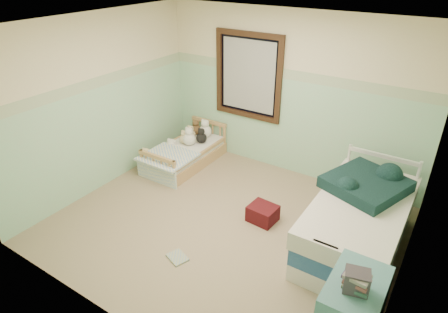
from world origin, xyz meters
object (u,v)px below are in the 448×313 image
Objects in this scene: toddler_bed_frame at (186,158)px; dresser at (351,313)px; plush_floor_tan at (147,161)px; floor_book at (178,258)px; twin_bed_frame at (354,240)px; red_pillow at (263,213)px; plush_floor_cream at (172,153)px.

toddler_bed_frame is 1.98× the size of dresser.
plush_floor_tan is 2.30m from floor_book.
plush_floor_tan is 0.97× the size of floor_book.
plush_floor_tan is (-0.46, -0.45, 0.02)m from toddler_bed_frame.
toddler_bed_frame is at bearing 169.22° from twin_bed_frame.
dresser is at bearing -38.52° from red_pillow.
plush_floor_cream reaches higher than red_pillow.
red_pillow is 1.48× the size of floor_book.
floor_book is (-1.98, 0.00, -0.35)m from dresser.
twin_bed_frame reaches higher than toddler_bed_frame.
toddler_bed_frame is at bearing 44.63° from plush_floor_tan.
twin_bed_frame is (3.46, -0.12, -0.01)m from plush_floor_tan.
dresser is 2.05× the size of red_pillow.
red_pillow is (1.83, -0.70, 0.02)m from toddler_bed_frame.
plush_floor_cream reaches higher than twin_bed_frame.
toddler_bed_frame is at bearing 9.75° from plush_floor_cream.
toddler_bed_frame is 6.01× the size of floor_book.
dresser is (3.78, -1.43, 0.25)m from plush_floor_tan.
twin_bed_frame is at bearing -1.94° from plush_floor_tan.
twin_bed_frame is 7.78× the size of floor_book.
dresser is (3.32, -1.88, 0.27)m from toddler_bed_frame.
red_pillow reaches higher than floor_book.
plush_floor_tan is at bearing 161.62° from floor_book.
dresser is at bearing -20.68° from plush_floor_tan.
plush_floor_cream is 0.76× the size of red_pillow.
dresser is at bearing -76.53° from twin_bed_frame.
red_pillow is at bearing 87.50° from floor_book.
red_pillow is at bearing -20.84° from toddler_bed_frame.
plush_floor_tan reaches higher than toddler_bed_frame.
dresser is 1.92m from red_pillow.
plush_floor_tan is 2.30m from red_pillow.
plush_floor_tan is at bearing -135.37° from toddler_bed_frame.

